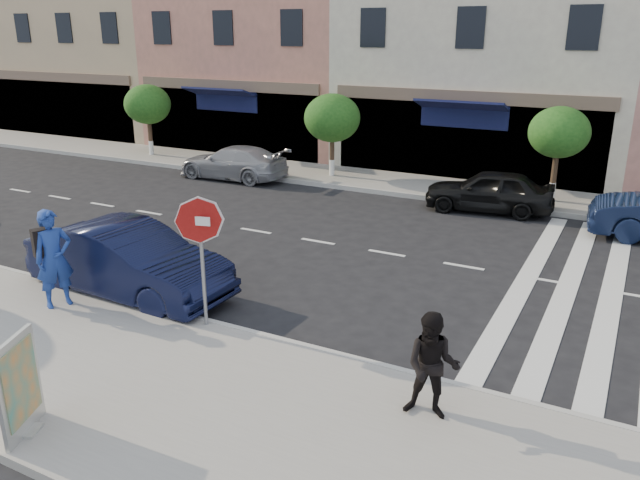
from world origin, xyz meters
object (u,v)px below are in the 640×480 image
(photographer, at_px, (54,258))
(car_far_left, at_px, (233,163))
(car_far_mid, at_px, (489,191))
(walker, at_px, (432,366))
(poster_board, at_px, (20,388))
(stop_sign, at_px, (200,233))
(car_near_mid, at_px, (129,261))

(photographer, distance_m, car_far_left, 12.05)
(photographer, height_order, car_far_mid, photographer)
(walker, bearing_deg, poster_board, -157.64)
(car_far_left, relative_size, car_far_mid, 1.11)
(stop_sign, relative_size, walker, 1.56)
(car_far_mid, bearing_deg, stop_sign, -21.75)
(poster_board, height_order, car_far_mid, poster_board)
(walker, distance_m, car_far_left, 16.45)
(walker, distance_m, car_near_mid, 7.36)
(stop_sign, distance_m, walker, 4.86)
(car_near_mid, xyz_separation_m, car_far_mid, (5.28, 10.10, -0.11))
(photographer, xyz_separation_m, poster_board, (3.03, -3.18, -0.30))
(car_near_mid, bearing_deg, car_far_left, 25.42)
(walker, relative_size, car_near_mid, 0.34)
(walker, xyz_separation_m, car_near_mid, (-7.20, 1.51, -0.18))
(poster_board, bearing_deg, walker, 9.30)
(car_near_mid, height_order, car_far_mid, car_near_mid)
(car_far_left, bearing_deg, walker, 44.14)
(photographer, relative_size, poster_board, 1.39)
(photographer, bearing_deg, stop_sign, -54.53)
(photographer, height_order, car_far_left, photographer)
(photographer, height_order, car_near_mid, photographer)
(car_near_mid, bearing_deg, stop_sign, -103.24)
(stop_sign, height_order, car_far_mid, stop_sign)
(poster_board, bearing_deg, stop_sign, 65.40)
(stop_sign, xyz_separation_m, car_far_mid, (2.76, 10.77, -1.30))
(photographer, distance_m, walker, 7.86)
(walker, xyz_separation_m, poster_board, (-4.83, -2.98, -0.11))
(poster_board, relative_size, car_far_mid, 0.37)
(stop_sign, height_order, poster_board, stop_sign)
(photographer, relative_size, walker, 1.24)
(walker, bearing_deg, stop_sign, 160.40)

